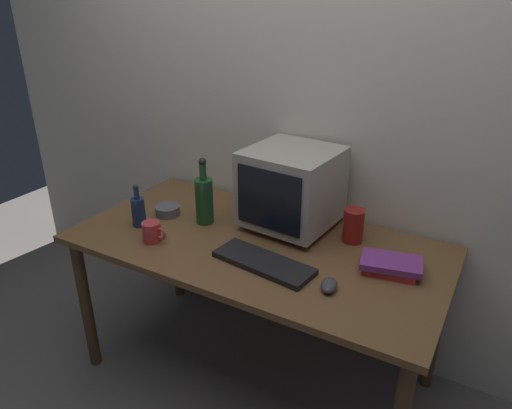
{
  "coord_description": "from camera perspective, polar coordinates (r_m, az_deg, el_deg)",
  "views": [
    {
      "loc": [
        0.9,
        -1.57,
        1.76
      ],
      "look_at": [
        0.0,
        0.0,
        0.93
      ],
      "focal_mm": 33.19,
      "sensor_mm": 36.0,
      "label": 1
    }
  ],
  "objects": [
    {
      "name": "ground_plane",
      "position": [
        2.53,
        0.0,
        -19.54
      ],
      "size": [
        6.0,
        6.0,
        0.0
      ],
      "primitive_type": "plane",
      "color": "slate"
    },
    {
      "name": "metal_canister",
      "position": [
        2.09,
        11.66,
        -2.52
      ],
      "size": [
        0.09,
        0.09,
        0.15
      ],
      "primitive_type": "cylinder",
      "color": "#A51E19",
      "rests_on": "desk"
    },
    {
      "name": "crt_monitor",
      "position": [
        2.14,
        4.31,
        2.05
      ],
      "size": [
        0.41,
        0.42,
        0.37
      ],
      "color": "#B2AD9E",
      "rests_on": "desk"
    },
    {
      "name": "bottle_short",
      "position": [
        2.25,
        -14.0,
        -0.71
      ],
      "size": [
        0.06,
        0.06,
        0.21
      ],
      "color": "navy",
      "rests_on": "desk"
    },
    {
      "name": "computer_mouse",
      "position": [
        1.78,
        8.79,
        -9.57
      ],
      "size": [
        0.08,
        0.11,
        0.04
      ],
      "primitive_type": "ellipsoid",
      "rotation": [
        0.0,
        0.0,
        0.23
      ],
      "color": "#3F3F47",
      "rests_on": "desk"
    },
    {
      "name": "cd_spindle",
      "position": [
        2.35,
        -10.62,
        -0.7
      ],
      "size": [
        0.12,
        0.12,
        0.04
      ],
      "primitive_type": "cylinder",
      "color": "#595B66",
      "rests_on": "desk"
    },
    {
      "name": "back_wall",
      "position": [
        2.29,
        5.96,
        11.57
      ],
      "size": [
        4.0,
        0.08,
        2.5
      ],
      "primitive_type": "cube",
      "color": "silver",
      "rests_on": "ground"
    },
    {
      "name": "bottle_tall",
      "position": [
        2.21,
        -6.26,
        0.69
      ],
      "size": [
        0.08,
        0.08,
        0.32
      ],
      "color": "#1E4C23",
      "rests_on": "desk"
    },
    {
      "name": "desk",
      "position": [
        2.12,
        0.0,
        -6.51
      ],
      "size": [
        1.63,
        0.82,
        0.75
      ],
      "color": "brown",
      "rests_on": "ground"
    },
    {
      "name": "mug",
      "position": [
        2.11,
        -12.41,
        -3.26
      ],
      "size": [
        0.12,
        0.08,
        0.09
      ],
      "color": "#CC383D",
      "rests_on": "desk"
    },
    {
      "name": "book_stack",
      "position": [
        1.93,
        15.93,
        -7.09
      ],
      "size": [
        0.26,
        0.19,
        0.05
      ],
      "color": "red",
      "rests_on": "desk"
    },
    {
      "name": "keyboard",
      "position": [
        1.91,
        0.91,
        -7.01
      ],
      "size": [
        0.44,
        0.2,
        0.02
      ],
      "primitive_type": "cube",
      "rotation": [
        0.0,
        0.0,
        -0.13
      ],
      "color": "black",
      "rests_on": "desk"
    }
  ]
}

